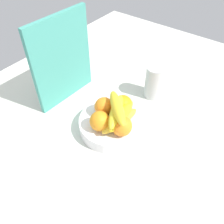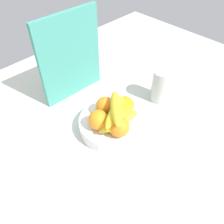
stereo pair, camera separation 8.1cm
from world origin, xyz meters
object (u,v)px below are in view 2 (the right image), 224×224
at_px(orange_center, 119,127).
at_px(banana_bunch, 118,114).
at_px(orange_back_left, 124,106).
at_px(thermos_tumbler, 160,85).
at_px(fruit_bowl, 112,124).
at_px(orange_front_left, 105,106).
at_px(orange_front_right, 98,120).
at_px(cutting_board, 70,57).

distance_m(orange_center, banana_bunch, 0.05).
distance_m(orange_back_left, thermos_tumbler, 0.21).
distance_m(fruit_bowl, orange_center, 0.09).
distance_m(fruit_bowl, banana_bunch, 0.08).
xyz_separation_m(orange_front_left, banana_bunch, (-0.01, -0.07, 0.02)).
height_order(orange_center, thermos_tumbler, thermos_tumbler).
bearing_deg(thermos_tumbler, orange_front_left, 166.48).
relative_size(orange_front_right, orange_back_left, 1.00).
distance_m(orange_front_left, thermos_tumbler, 0.27).
xyz_separation_m(orange_center, thermos_tumbler, (0.30, 0.05, -0.01)).
bearing_deg(banana_bunch, thermos_tumbler, 2.53).
relative_size(orange_back_left, cutting_board, 0.20).
bearing_deg(thermos_tumbler, cutting_board, 127.80).
bearing_deg(orange_back_left, fruit_bowl, 174.19).
xyz_separation_m(cutting_board, thermos_tumbler, (0.23, -0.29, -0.11)).
height_order(orange_front_right, banana_bunch, banana_bunch).
relative_size(fruit_bowl, thermos_tumbler, 1.71).
bearing_deg(orange_center, orange_front_left, 70.52).
bearing_deg(orange_back_left, cutting_board, 94.31).
bearing_deg(orange_center, cutting_board, 78.48).
bearing_deg(orange_front_left, thermos_tumbler, -13.52).
xyz_separation_m(banana_bunch, cutting_board, (0.04, 0.30, 0.08)).
distance_m(orange_front_right, thermos_tumbler, 0.33).
distance_m(orange_front_right, cutting_board, 0.30).
distance_m(orange_front_left, cutting_board, 0.25).
xyz_separation_m(orange_center, banana_bunch, (0.03, 0.03, 0.02)).
bearing_deg(fruit_bowl, orange_front_left, 80.26).
xyz_separation_m(orange_back_left, banana_bunch, (-0.06, -0.03, 0.02)).
xyz_separation_m(orange_front_right, banana_bunch, (0.06, -0.04, 0.02)).
bearing_deg(fruit_bowl, orange_center, -115.23).
relative_size(orange_front_right, orange_center, 1.00).
height_order(fruit_bowl, orange_back_left, orange_back_left).
bearing_deg(banana_bunch, orange_front_right, 143.62).
bearing_deg(banana_bunch, cutting_board, 82.23).
xyz_separation_m(orange_front_left, orange_center, (-0.04, -0.11, 0.00)).
bearing_deg(orange_center, orange_back_left, 33.33).
bearing_deg(thermos_tumbler, fruit_bowl, 175.68).
xyz_separation_m(orange_front_right, cutting_board, (0.10, 0.26, 0.10)).
height_order(orange_front_left, orange_center, same).
bearing_deg(cutting_board, orange_front_right, -107.90).
height_order(orange_front_left, banana_bunch, banana_bunch).
bearing_deg(orange_front_left, cutting_board, 82.35).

